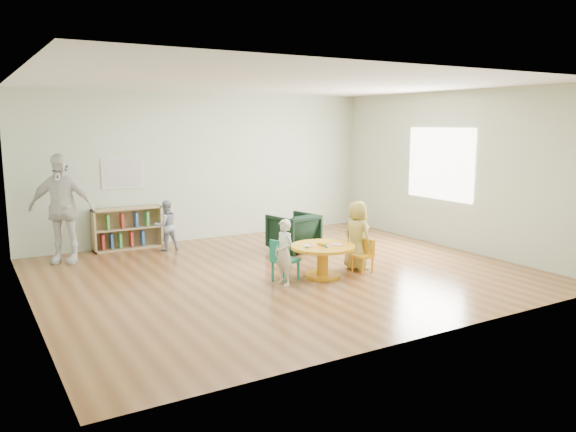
% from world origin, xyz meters
% --- Properties ---
extents(room, '(7.10, 7.00, 2.80)m').
position_xyz_m(room, '(0.01, 0.00, 1.89)').
color(room, brown).
rests_on(room, ground).
extents(activity_table, '(0.94, 0.94, 0.52)m').
position_xyz_m(activity_table, '(0.37, -0.49, 0.33)').
color(activity_table, orange).
rests_on(activity_table, ground).
extents(kid_chair_left, '(0.43, 0.43, 0.61)m').
position_xyz_m(kid_chair_left, '(-0.25, -0.42, 0.33)').
color(kid_chair_left, '#167963').
rests_on(kid_chair_left, ground).
extents(kid_chair_right, '(0.30, 0.30, 0.50)m').
position_xyz_m(kid_chair_right, '(1.08, -0.57, 0.27)').
color(kid_chair_right, orange).
rests_on(kid_chair_right, ground).
extents(bookshelf, '(1.20, 0.30, 0.75)m').
position_xyz_m(bookshelf, '(-1.61, 2.86, 0.37)').
color(bookshelf, '#9F8658').
rests_on(bookshelf, ground).
extents(alphabet_poster, '(0.74, 0.01, 0.54)m').
position_xyz_m(alphabet_poster, '(-1.60, 2.98, 1.35)').
color(alphabet_poster, silver).
rests_on(alphabet_poster, ground).
extents(armchair, '(0.85, 0.87, 0.67)m').
position_xyz_m(armchair, '(0.87, 1.16, 0.34)').
color(armchair, black).
rests_on(armchair, ground).
extents(child_left, '(0.27, 0.37, 0.93)m').
position_xyz_m(child_left, '(-0.32, -0.56, 0.46)').
color(child_left, silver).
rests_on(child_left, ground).
extents(child_right, '(0.40, 0.56, 1.06)m').
position_xyz_m(child_right, '(1.07, -0.40, 0.53)').
color(child_right, '#FFF11C').
rests_on(child_right, ground).
extents(toddler, '(0.45, 0.35, 0.90)m').
position_xyz_m(toddler, '(-1.04, 2.36, 0.45)').
color(toddler, '#1C2947').
rests_on(toddler, ground).
extents(adult_caretaker, '(1.12, 0.88, 1.77)m').
position_xyz_m(adult_caretaker, '(-2.75, 2.37, 0.88)').
color(adult_caretaker, silver).
rests_on(adult_caretaker, ground).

